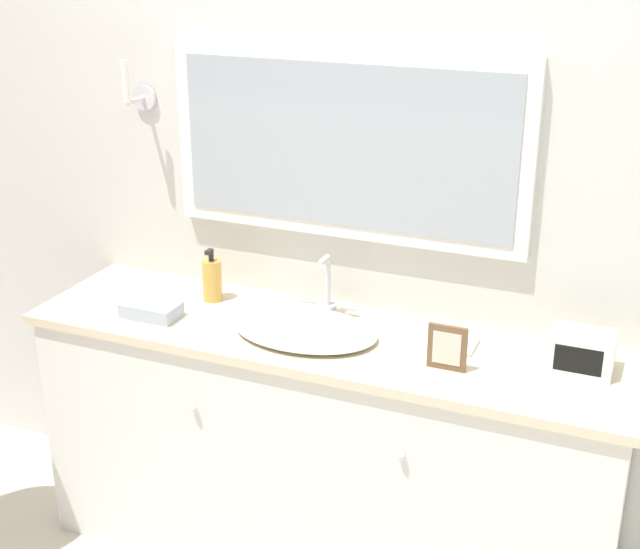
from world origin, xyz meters
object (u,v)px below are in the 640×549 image
at_px(soap_bottle, 212,279).
at_px(sink_basin, 306,328).
at_px(appliance_box, 581,352).
at_px(picture_frame, 447,348).

bearing_deg(soap_bottle, sink_basin, -16.91).
xyz_separation_m(sink_basin, appliance_box, (0.83, 0.08, 0.04)).
relative_size(soap_bottle, picture_frame, 1.34).
xyz_separation_m(soap_bottle, picture_frame, (0.88, -0.19, -0.01)).
bearing_deg(appliance_box, picture_frame, -158.03).
xyz_separation_m(appliance_box, picture_frame, (-0.36, -0.14, 0.01)).
xyz_separation_m(sink_basin, picture_frame, (0.47, -0.06, 0.05)).
height_order(soap_bottle, appliance_box, soap_bottle).
distance_m(soap_bottle, appliance_box, 1.23).
bearing_deg(picture_frame, soap_bottle, 167.98).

